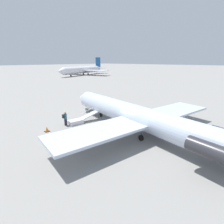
{
  "coord_description": "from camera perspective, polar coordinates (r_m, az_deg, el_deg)",
  "views": [
    {
      "loc": [
        -10.43,
        15.05,
        7.68
      ],
      "look_at": [
        3.21,
        0.19,
        1.68
      ],
      "focal_mm": 28.0,
      "sensor_mm": 36.0,
      "label": 1
    }
  ],
  "objects": [
    {
      "name": "traffic_cone_near_stairs",
      "position": [
        20.9,
        -20.5,
        -5.31
      ],
      "size": [
        0.52,
        0.52,
        0.57
      ],
      "color": "black",
      "rests_on": "ground"
    },
    {
      "name": "airplane_far_left",
      "position": [
        97.82,
        -9.37,
        13.48
      ],
      "size": [
        28.35,
        37.08,
        9.33
      ],
      "rotation": [
        0.0,
        0.0,
        1.83
      ],
      "color": "silver",
      "rests_on": "ground"
    },
    {
      "name": "boarding_stairs",
      "position": [
        22.53,
        -10.88,
        -2.69
      ],
      "size": [
        1.72,
        4.13,
        1.61
      ],
      "rotation": [
        0.0,
        0.0,
        -1.75
      ],
      "color": "silver",
      "rests_on": "ground"
    },
    {
      "name": "ground_plane",
      "position": [
        19.86,
        7.26,
        -6.33
      ],
      "size": [
        600.0,
        600.0,
        0.0
      ],
      "primitive_type": "plane",
      "color": "gray"
    },
    {
      "name": "airplane_main",
      "position": [
        18.64,
        9.29,
        -1.75
      ],
      "size": [
        26.57,
        20.25,
        6.33
      ],
      "rotation": [
        0.0,
        0.0,
        -0.18
      ],
      "color": "silver",
      "rests_on": "ground"
    },
    {
      "name": "passenger",
      "position": [
        21.88,
        -15.07,
        -1.79
      ],
      "size": [
        0.38,
        0.56,
        1.74
      ],
      "rotation": [
        0.0,
        0.0,
        -1.75
      ],
      "color": "#23232D",
      "rests_on": "ground"
    }
  ]
}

